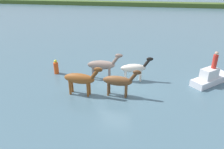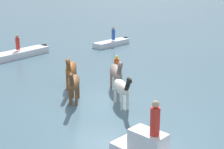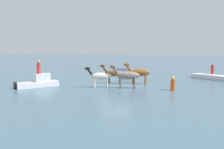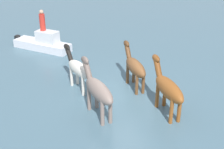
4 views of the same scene
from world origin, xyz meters
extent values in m
plane|color=#476675|center=(0.00, 0.00, 0.00)|extent=(213.73, 213.73, 0.00)
ellipsoid|color=gray|center=(-1.26, 1.17, 1.10)|extent=(2.06, 0.87, 0.67)
cylinder|color=gray|center=(-0.69, 1.42, 0.55)|extent=(0.15, 0.15, 1.10)
cylinder|color=gray|center=(-0.64, 1.10, 0.55)|extent=(0.15, 0.15, 1.10)
cylinder|color=gray|center=(-1.88, 1.25, 0.55)|extent=(0.15, 0.15, 1.10)
cylinder|color=gray|center=(-1.83, 0.93, 0.55)|extent=(0.15, 0.15, 1.10)
cylinder|color=#63544C|center=(-0.21, 1.33, 1.54)|extent=(0.64, 0.32, 0.74)
ellipsoid|color=#63544C|center=(0.00, 1.36, 1.84)|extent=(0.57, 0.31, 0.29)
ellipsoid|color=brown|center=(0.37, -0.98, 1.02)|extent=(1.85, 0.57, 0.62)
cylinder|color=brown|center=(0.93, -0.84, 0.51)|extent=(0.14, 0.14, 1.02)
cylinder|color=brown|center=(0.93, -1.14, 0.51)|extent=(0.14, 0.14, 1.02)
cylinder|color=brown|center=(-0.18, -0.83, 0.51)|extent=(0.14, 0.14, 1.02)
cylinder|color=brown|center=(-0.18, -1.13, 0.51)|extent=(0.14, 0.14, 1.02)
cylinder|color=#50311A|center=(1.35, -1.00, 1.42)|extent=(0.57, 0.22, 0.68)
ellipsoid|color=#50311A|center=(1.55, -1.00, 1.70)|extent=(0.51, 0.22, 0.27)
ellipsoid|color=silver|center=(1.05, 1.36, 0.99)|extent=(1.87, 0.97, 0.60)
cylinder|color=silver|center=(1.54, 1.64, 0.50)|extent=(0.13, 0.13, 0.99)
cylinder|color=silver|center=(1.61, 1.36, 0.50)|extent=(0.13, 0.13, 0.99)
cylinder|color=silver|center=(0.50, 1.37, 0.50)|extent=(0.13, 0.13, 0.99)
cylinder|color=silver|center=(0.57, 1.09, 0.50)|extent=(0.13, 0.13, 0.99)
cylinder|color=black|center=(1.97, 1.61, 1.38)|extent=(0.58, 0.34, 0.66)
ellipsoid|color=black|center=(2.16, 1.65, 1.65)|extent=(0.53, 0.33, 0.26)
ellipsoid|color=brown|center=(-1.98, -1.35, 1.10)|extent=(2.00, 0.63, 0.67)
cylinder|color=brown|center=(-1.38, -1.20, 0.55)|extent=(0.15, 0.15, 1.10)
cylinder|color=brown|center=(-1.39, -1.52, 0.55)|extent=(0.15, 0.15, 1.10)
cylinder|color=brown|center=(-2.57, -1.17, 0.55)|extent=(0.15, 0.15, 1.10)
cylinder|color=brown|center=(-2.58, -1.50, 0.55)|extent=(0.15, 0.15, 1.10)
cylinder|color=brown|center=(-0.93, -1.37, 1.53)|extent=(0.61, 0.24, 0.73)
ellipsoid|color=brown|center=(-0.72, -1.38, 1.83)|extent=(0.55, 0.24, 0.29)
cube|color=silver|center=(-9.70, -6.09, 0.17)|extent=(4.63, 3.98, 0.64)
cube|color=black|center=(-11.68, -4.57, 0.25)|extent=(0.36, 0.37, 0.69)
cube|color=silver|center=(6.27, 2.00, 0.81)|extent=(1.38, 1.38, 0.70)
cube|color=silver|center=(-13.79, 1.18, 0.16)|extent=(3.60, 3.46, 0.62)
cube|color=black|center=(-15.29, 2.58, 0.23)|extent=(0.37, 0.37, 0.67)
cylinder|color=red|center=(-9.51, -6.25, 1.07)|extent=(0.32, 0.32, 0.95)
sphere|color=tan|center=(-9.51, -6.25, 1.66)|extent=(0.24, 0.24, 0.24)
cylinder|color=red|center=(6.50, 2.17, 1.63)|extent=(0.32, 0.32, 0.95)
sphere|color=tan|center=(6.50, 2.17, 2.23)|extent=(0.24, 0.24, 0.24)
cylinder|color=#2D51B2|center=(-13.75, 1.35, 1.04)|extent=(0.32, 0.32, 0.95)
sphere|color=tan|center=(-13.75, 1.35, 1.64)|extent=(0.24, 0.24, 0.24)
cylinder|color=#E54C19|center=(-4.97, 1.35, 0.45)|extent=(0.36, 0.36, 0.90)
sphere|color=yellow|center=(-4.97, 1.35, 1.02)|extent=(0.24, 0.24, 0.24)
camera|label=1|loc=(2.53, -12.06, 6.49)|focal=32.69mm
camera|label=2|loc=(16.26, 0.57, 6.08)|focal=53.32mm
camera|label=3|loc=(-4.00, 19.14, 3.30)|focal=34.57mm
camera|label=4|loc=(-10.93, 3.99, 6.70)|focal=49.87mm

